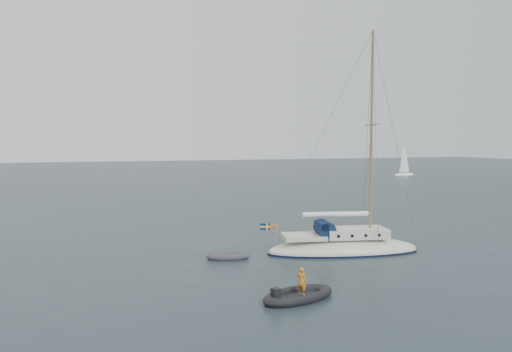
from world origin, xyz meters
name	(u,v)px	position (x,y,z in m)	size (l,w,h in m)	color
ground	(285,247)	(0.00, 0.00, 0.00)	(300.00, 300.00, 0.00)	black
sailboat	(344,236)	(2.80, -2.69, 1.08)	(10.03, 3.00, 14.28)	silver
dinghy	(228,256)	(-4.38, -1.72, 0.16)	(2.56, 1.16, 0.37)	#48484D
rib	(298,295)	(-3.72, -10.10, 0.22)	(3.68, 1.67, 1.43)	black
distant_yacht_b	(404,159)	(50.50, 55.73, 3.33)	(5.88, 3.13, 7.79)	white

